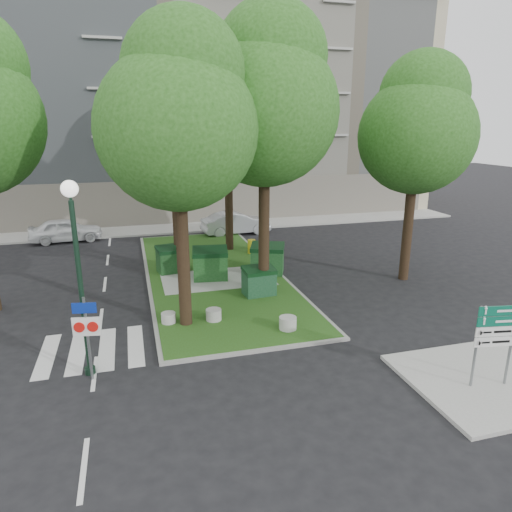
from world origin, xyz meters
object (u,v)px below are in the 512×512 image
object	(u,v)px
dumpster_b	(210,264)
dumpster_c	(259,281)
bollard_right	(288,323)
dumpster_a	(172,259)
dumpster_d	(267,259)
bollard_left	(169,318)
bollard_mid	(214,315)
street_lamp	(77,258)
car_silver	(236,223)
car_white	(66,230)
tree_median_mid	(174,125)
tree_street_right	(419,125)
tree_median_near_left	(179,114)
tree_median_far	(229,98)
tree_median_near_right	(266,97)
traffic_sign_pole	(87,328)
litter_bin	(252,246)
directional_sign	(496,333)

from	to	relation	value
dumpster_b	dumpster_c	size ratio (longest dim) A/B	1.26
bollard_right	dumpster_c	bearing A→B (deg)	90.67
dumpster_a	dumpster_c	world-z (taller)	dumpster_a
dumpster_d	bollard_left	world-z (taller)	dumpster_d
bollard_mid	street_lamp	bearing A→B (deg)	-148.65
car_silver	car_white	bearing A→B (deg)	78.38
bollard_mid	street_lamp	distance (m)	5.80
tree_median_mid	tree_street_right	bearing A→B (deg)	-21.80
dumpster_b	bollard_mid	distance (m)	4.68
tree_median_near_left	car_silver	size ratio (longest dim) A/B	2.35
tree_median_mid	bollard_right	distance (m)	10.75
bollard_left	bollard_right	world-z (taller)	bollard_right
tree_median_far	dumpster_d	xyz separation A→B (m)	(0.71, -4.83, -7.50)
tree_median_far	tree_street_right	bearing A→B (deg)	-45.83
dumpster_a	bollard_left	world-z (taller)	dumpster_a
dumpster_b	street_lamp	xyz separation A→B (m)	(-4.83, -7.11, 2.70)
tree_median_near_right	tree_median_far	size ratio (longest dim) A/B	0.96
bollard_right	tree_median_near_left	bearing A→B (deg)	155.66
tree_median_near_left	car_white	xyz separation A→B (m)	(-5.65, 14.33, -6.60)
bollard_mid	bollard_right	bearing A→B (deg)	-31.65
traffic_sign_pole	car_white	distance (m)	17.42
tree_median_near_left	dumpster_a	distance (m)	8.97
traffic_sign_pole	car_white	world-z (taller)	traffic_sign_pole
bollard_left	litter_bin	xyz separation A→B (m)	(5.28, 8.08, 0.19)
street_lamp	dumpster_b	bearing A→B (deg)	55.77
dumpster_d	litter_bin	size ratio (longest dim) A/B	2.46
directional_sign	car_white	bearing A→B (deg)	131.74
tree_median_near_left	car_silver	distance (m)	15.74
bollard_left	bollard_mid	xyz separation A→B (m)	(1.61, -0.21, 0.02)
tree_median_mid	street_lamp	world-z (taller)	tree_median_mid
litter_bin	directional_sign	world-z (taller)	directional_sign
tree_median_near_left	litter_bin	world-z (taller)	tree_median_near_left
dumpster_d	directional_sign	xyz separation A→B (m)	(2.97, -10.99, 0.85)
litter_bin	car_silver	xyz separation A→B (m)	(0.32, 5.17, 0.24)
bollard_right	directional_sign	xyz separation A→B (m)	(4.11, -4.84, 1.33)
dumpster_a	litter_bin	world-z (taller)	dumpster_a
tree_median_mid	litter_bin	bearing A→B (deg)	23.25
tree_median_far	directional_sign	size ratio (longest dim) A/B	5.11
street_lamp	car_white	world-z (taller)	street_lamp
tree_median_near_right	bollard_left	size ratio (longest dim) A/B	22.26
traffic_sign_pole	car_silver	size ratio (longest dim) A/B	0.56
dumpster_c	tree_median_near_left	bearing A→B (deg)	-153.04
dumpster_b	directional_sign	size ratio (longest dim) A/B	0.75
tree_median_far	car_silver	world-z (taller)	tree_median_far
street_lamp	car_white	xyz separation A→B (m)	(-2.44, 16.87, -2.81)
litter_bin	directional_sign	xyz separation A→B (m)	(2.79, -14.57, 1.17)
bollard_right	traffic_sign_pole	world-z (taller)	traffic_sign_pole
tree_median_mid	tree_median_near_right	bearing A→B (deg)	-56.31
tree_median_far	directional_sign	distance (m)	17.55
tree_median_mid	tree_median_far	size ratio (longest dim) A/B	0.84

